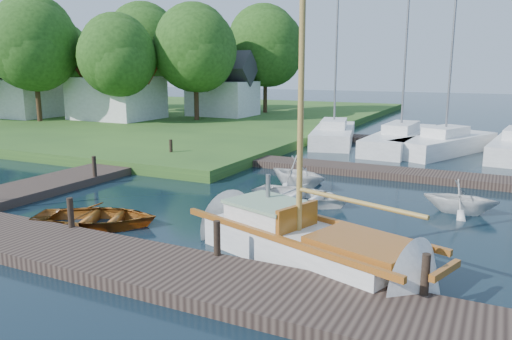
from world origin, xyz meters
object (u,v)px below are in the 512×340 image
at_px(dinghy, 96,214).
at_px(house_a, 116,87).
at_px(tender_b, 298,170).
at_px(tree_1, 34,44).
at_px(mooring_post_2, 217,238).
at_px(mooring_post_5, 171,148).
at_px(tender_d, 461,195).
at_px(house_b, 23,88).
at_px(tree_2, 118,56).
at_px(marina_boat_2, 445,142).
at_px(marina_boat_1, 401,138).
at_px(tree_7, 266,47).
at_px(house_c, 223,90).
at_px(tree_4, 144,45).
at_px(tender_c, 301,193).
at_px(mooring_post_3, 425,274).
at_px(tree_5, 61,56).
at_px(tree_3, 196,49).
at_px(marina_boat_0, 334,133).
at_px(mooring_post_1, 71,213).
at_px(mooring_post_4, 94,166).
at_px(sailboat, 310,247).

bearing_deg(dinghy, house_a, 17.07).
distance_m(tender_b, tree_1, 26.50).
xyz_separation_m(mooring_post_2, house_a, (-21.50, 21.00, 2.26)).
relative_size(mooring_post_5, dinghy, 0.23).
distance_m(tender_d, house_b, 36.16).
bearing_deg(tree_2, marina_boat_2, -1.21).
distance_m(mooring_post_5, marina_boat_1, 13.00).
bearing_deg(tree_2, tender_b, -31.27).
bearing_deg(tree_7, house_c, -116.31).
bearing_deg(marina_boat_2, tree_4, 95.61).
height_order(tender_c, house_a, house_a).
bearing_deg(mooring_post_3, tree_5, 145.17).
height_order(tender_d, tree_5, tree_5).
bearing_deg(tree_3, mooring_post_3, -49.05).
bearing_deg(tree_5, tree_2, -26.57).
xyz_separation_m(marina_boat_0, house_a, (-17.99, 1.43, 2.39)).
bearing_deg(house_a, mooring_post_3, -38.93).
relative_size(mooring_post_1, mooring_post_4, 1.00).
distance_m(tender_d, tree_5, 40.58).
xyz_separation_m(sailboat, marina_boat_2, (1.14, 17.28, 0.22)).
bearing_deg(mooring_post_4, tree_3, 111.19).
bearing_deg(tender_c, tender_d, -71.91).
height_order(tender_c, tender_d, tender_d).
relative_size(tender_b, marina_boat_1, 0.23).
height_order(mooring_post_4, tender_d, tender_d).
height_order(mooring_post_5, house_c, house_c).
relative_size(mooring_post_1, house_a, 0.13).
relative_size(mooring_post_1, tree_7, 0.09).
bearing_deg(mooring_post_3, marina_boat_1, 101.77).
bearing_deg(house_a, tree_2, -44.25).
height_order(house_c, tree_7, tree_7).
height_order(marina_boat_0, house_b, marina_boat_0).
bearing_deg(tree_4, marina_boat_2, -17.80).
relative_size(dinghy, tender_c, 1.03).
distance_m(mooring_post_3, mooring_post_5, 16.40).
bearing_deg(marina_boat_1, tree_5, 82.86).
bearing_deg(mooring_post_5, sailboat, -40.31).
height_order(tree_2, tree_7, tree_7).
distance_m(house_c, tree_5, 16.36).
xyz_separation_m(mooring_post_2, house_c, (-15.50, 27.00, 1.88)).
xyz_separation_m(mooring_post_2, marina_boat_2, (2.90, 18.58, -0.13)).
height_order(mooring_post_4, house_a, house_a).
distance_m(house_c, tree_7, 5.79).
bearing_deg(house_b, tender_d, -19.24).
bearing_deg(tender_c, tender_b, 30.00).
bearing_deg(mooring_post_5, mooring_post_4, -90.00).
xyz_separation_m(mooring_post_3, house_b, (-34.00, 19.00, 2.07)).
relative_size(tender_d, house_c, 0.42).
height_order(mooring_post_3, house_c, house_c).
relative_size(house_b, tree_3, 0.66).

